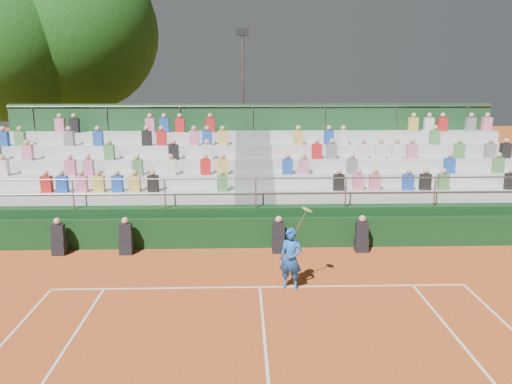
{
  "coord_description": "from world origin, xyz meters",
  "views": [
    {
      "loc": [
        -0.47,
        -12.35,
        5.42
      ],
      "look_at": [
        0.0,
        3.5,
        1.8
      ],
      "focal_mm": 35.0,
      "sensor_mm": 36.0,
      "label": 1
    }
  ],
  "objects_px": {
    "floodlight_mast": "(243,97)",
    "tree_west": "(6,46)",
    "tree_east": "(79,32)",
    "tennis_player": "(291,259)"
  },
  "relations": [
    {
      "from": "floodlight_mast",
      "to": "tree_west",
      "type": "bearing_deg",
      "value": 174.63
    },
    {
      "from": "tree_east",
      "to": "floodlight_mast",
      "type": "xyz_separation_m",
      "value": [
        8.47,
        -2.77,
        -3.24
      ]
    },
    {
      "from": "tree_west",
      "to": "floodlight_mast",
      "type": "distance_m",
      "value": 11.84
    },
    {
      "from": "tree_west",
      "to": "floodlight_mast",
      "type": "xyz_separation_m",
      "value": [
        11.54,
        -1.08,
        -2.41
      ]
    },
    {
      "from": "tree_west",
      "to": "floodlight_mast",
      "type": "relative_size",
      "value": 1.37
    },
    {
      "from": "tennis_player",
      "to": "tree_east",
      "type": "distance_m",
      "value": 19.21
    },
    {
      "from": "tennis_player",
      "to": "floodlight_mast",
      "type": "height_order",
      "value": "floodlight_mast"
    },
    {
      "from": "tennis_player",
      "to": "tree_west",
      "type": "xyz_separation_m",
      "value": [
        -12.73,
        13.4,
        6.12
      ]
    },
    {
      "from": "tennis_player",
      "to": "tree_east",
      "type": "xyz_separation_m",
      "value": [
        -9.66,
        15.08,
        6.95
      ]
    },
    {
      "from": "tennis_player",
      "to": "tree_west",
      "type": "relative_size",
      "value": 0.21
    }
  ]
}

